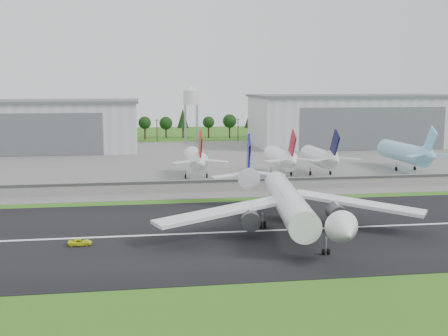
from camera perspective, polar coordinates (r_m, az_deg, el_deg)
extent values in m
plane|color=#355F16|center=(110.45, 8.37, -7.57)|extent=(600.00, 600.00, 0.00)
cube|color=black|center=(119.68, 6.97, -6.25)|extent=(320.00, 60.00, 0.10)
cube|color=white|center=(119.67, 6.97, -6.22)|extent=(220.00, 1.00, 0.02)
cube|color=slate|center=(225.67, -0.53, 0.79)|extent=(320.00, 150.00, 0.10)
cube|color=gray|center=(162.09, 2.71, -1.68)|extent=(240.00, 0.50, 3.50)
cube|color=#38383A|center=(161.58, 2.74, -1.26)|extent=(240.00, 0.12, 0.70)
cube|color=silver|center=(271.45, -18.95, 3.97)|extent=(95.00, 42.00, 22.00)
cube|color=#595B60|center=(270.86, -19.07, 6.41)|extent=(97.00, 44.00, 1.20)
cube|color=#595B60|center=(250.87, -19.78, 3.18)|extent=(66.50, 0.30, 18.04)
cube|color=silver|center=(287.48, 13.17, 4.63)|extent=(100.00, 45.00, 24.00)
cube|color=#595B60|center=(286.94, 13.26, 7.14)|extent=(102.00, 47.00, 1.20)
cube|color=#595B60|center=(266.77, 14.96, 3.87)|extent=(70.00, 0.30, 19.68)
cylinder|color=#99999E|center=(285.09, -3.90, 4.40)|extent=(0.50, 0.50, 20.00)
cylinder|color=#99999E|center=(291.60, -2.82, 4.51)|extent=(0.50, 0.50, 20.00)
cylinder|color=silver|center=(287.68, -3.37, 7.14)|extent=(8.00, 8.00, 7.00)
cone|color=silver|center=(287.61, -3.38, 8.07)|extent=(8.40, 8.40, 2.40)
cylinder|color=white|center=(117.98, 6.51, -3.39)|extent=(11.37, 44.38, 5.80)
cone|color=white|center=(96.00, 12.24, -6.31)|extent=(6.52, 6.69, 5.80)
cone|color=white|center=(142.17, 2.44, -0.81)|extent=(6.61, 9.63, 5.51)
cube|color=navy|center=(140.94, 2.52, 1.29)|extent=(1.71, 9.53, 11.13)
cube|color=white|center=(122.86, 13.35, -3.47)|extent=(26.01, 20.67, 2.65)
cylinder|color=#333338|center=(119.34, 11.37, -4.55)|extent=(4.47, 5.94, 3.80)
cube|color=white|center=(143.29, 4.40, -0.59)|extent=(9.51, 6.74, 0.98)
cube|color=white|center=(111.49, -0.27, -4.46)|extent=(28.12, 15.02, 2.65)
cylinder|color=#333338|center=(112.05, 2.66, -5.24)|extent=(4.47, 5.94, 3.80)
cube|color=white|center=(140.16, 0.57, -0.77)|extent=(9.44, 4.81, 0.98)
cube|color=#99999E|center=(115.42, 7.23, -5.97)|extent=(13.75, 31.03, 3.20)
cylinder|color=black|center=(120.32, 3.93, -5.73)|extent=(0.59, 1.54, 1.50)
imported|color=yellow|center=(110.91, -14.42, -7.30)|extent=(4.57, 2.30, 1.24)
cylinder|color=silver|center=(183.91, -2.92, 0.88)|extent=(6.01, 24.00, 6.01)
cone|color=silver|center=(168.50, -2.39, 0.53)|extent=(5.71, 7.00, 5.71)
cube|color=#98110B|center=(168.39, -2.42, 2.17)|extent=(0.45, 8.59, 10.02)
cylinder|color=#99999E|center=(182.29, -3.94, -0.63)|extent=(0.32, 0.32, 3.00)
cylinder|color=#99999E|center=(182.98, -1.75, -0.57)|extent=(0.32, 0.32, 3.00)
cylinder|color=black|center=(182.40, -3.94, -0.84)|extent=(0.40, 1.40, 1.40)
cylinder|color=white|center=(188.84, 5.69, 1.02)|extent=(5.80, 24.00, 5.80)
cone|color=white|center=(173.87, 6.95, 0.69)|extent=(5.51, 7.00, 5.51)
cube|color=#A70C28|center=(173.76, 6.93, 2.28)|extent=(0.45, 8.59, 10.02)
cylinder|color=#99999E|center=(186.71, 4.78, -0.42)|extent=(0.32, 0.32, 3.00)
cylinder|color=#99999E|center=(188.45, 6.85, -0.36)|extent=(0.32, 0.32, 3.00)
cylinder|color=black|center=(186.82, 4.77, -0.63)|extent=(0.40, 1.40, 1.40)
cylinder|color=silver|center=(192.64, 9.61, 1.10)|extent=(5.84, 24.00, 5.84)
cone|color=silver|center=(177.99, 11.17, 0.77)|extent=(5.54, 7.00, 5.54)
cube|color=#080933|center=(177.89, 11.16, 2.33)|extent=(0.45, 8.59, 10.02)
cylinder|color=#99999E|center=(190.31, 8.77, -0.32)|extent=(0.32, 0.32, 3.00)
cylinder|color=#99999E|center=(192.51, 10.76, -0.27)|extent=(0.32, 0.32, 3.00)
cylinder|color=black|center=(190.42, 8.76, -0.52)|extent=(0.40, 1.40, 1.40)
cylinder|color=#85C5E6|center=(209.72, 17.78, 1.52)|extent=(6.64, 30.00, 6.64)
cone|color=#85C5E6|center=(193.34, 20.22, 1.14)|extent=(6.31, 7.00, 6.31)
cube|color=#7CCCFF|center=(193.26, 20.22, 2.57)|extent=(0.45, 8.59, 10.02)
cylinder|color=#99999E|center=(207.02, 17.10, 0.12)|extent=(0.32, 0.32, 3.00)
cylinder|color=#99999E|center=(210.14, 18.82, 0.16)|extent=(0.32, 0.32, 3.00)
cylinder|color=black|center=(207.12, 17.09, -0.08)|extent=(0.40, 1.40, 1.40)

